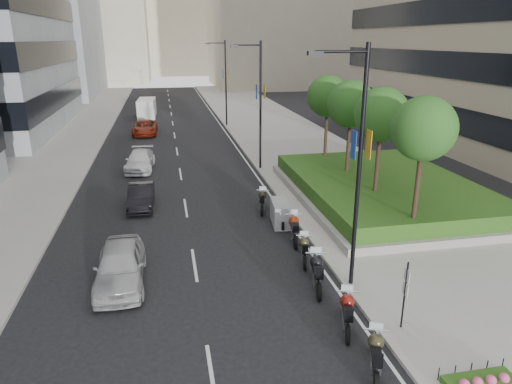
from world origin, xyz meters
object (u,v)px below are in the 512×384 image
object	(u,v)px
motorcycle_3	(304,250)
car_d	(145,128)
lamp_post_0	(356,160)
motorcycle_6	(262,201)
lamp_post_1	(258,100)
car_a	(120,265)
motorcycle_2	(317,272)
motorcycle_5	(280,213)
lamp_post_2	(224,79)
car_b	(141,196)
delivery_van	(147,109)
parking_sign	(405,292)
car_c	(140,161)
motorcycle_4	(294,229)
motorcycle_0	(376,355)
motorcycle_1	(347,312)

from	to	relation	value
motorcycle_3	car_d	size ratio (longest dim) A/B	0.40
lamp_post_0	motorcycle_6	bearing A→B (deg)	99.55
lamp_post_1	car_a	distance (m)	17.79
motorcycle_2	motorcycle_5	size ratio (longest dim) A/B	1.13
lamp_post_1	lamp_post_2	distance (m)	18.00
lamp_post_0	car_b	distance (m)	14.07
delivery_van	parking_sign	bearing A→B (deg)	-75.64
car_d	motorcycle_5	bearing A→B (deg)	-71.88
lamp_post_1	car_c	world-z (taller)	lamp_post_1
lamp_post_2	car_a	world-z (taller)	lamp_post_2
car_a	delivery_van	distance (m)	40.89
lamp_post_2	car_b	world-z (taller)	lamp_post_2
lamp_post_2	delivery_van	xyz separation A→B (m)	(-8.57, 7.88, -4.06)
motorcycle_4	delivery_van	world-z (taller)	delivery_van
car_d	delivery_van	distance (m)	10.89
motorcycle_0	car_b	bearing A→B (deg)	47.35
motorcycle_4	car_c	bearing A→B (deg)	39.05
parking_sign	car_b	world-z (taller)	parking_sign
car_c	delivery_van	xyz separation A→B (m)	(-0.12, 24.16, 0.33)
parking_sign	motorcycle_6	size ratio (longest dim) A/B	1.20
car_c	motorcycle_5	bearing A→B (deg)	-54.34
car_a	motorcycle_0	bearing A→B (deg)	-41.71
lamp_post_2	motorcycle_0	world-z (taller)	lamp_post_2
car_a	motorcycle_2	bearing A→B (deg)	-13.91
motorcycle_5	lamp_post_0	bearing A→B (deg)	-165.35
lamp_post_1	delivery_van	distance (m)	27.57
lamp_post_0	car_a	distance (m)	9.76
motorcycle_4	car_b	size ratio (longest dim) A/B	0.60
car_b	delivery_van	bearing A→B (deg)	92.28
motorcycle_1	car_c	distance (m)	22.48
car_c	lamp_post_1	bearing A→B (deg)	-7.50
car_b	car_a	bearing A→B (deg)	-91.68
motorcycle_0	delivery_van	xyz separation A→B (m)	(-7.54, 47.51, 0.43)
motorcycle_6	car_b	world-z (taller)	car_b
motorcycle_2	delivery_van	size ratio (longest dim) A/B	0.46
parking_sign	car_a	world-z (taller)	parking_sign
motorcycle_0	motorcycle_1	xyz separation A→B (m)	(0.00, 2.13, 0.01)
car_a	lamp_post_0	bearing A→B (deg)	-13.44
motorcycle_0	motorcycle_4	world-z (taller)	motorcycle_4
lamp_post_2	motorcycle_1	world-z (taller)	lamp_post_2
motorcycle_0	car_b	size ratio (longest dim) A/B	0.53
motorcycle_2	delivery_van	bearing A→B (deg)	22.59
car_b	lamp_post_2	bearing A→B (deg)	73.05
motorcycle_5	delivery_van	distance (m)	37.07
lamp_post_0	car_a	size ratio (longest dim) A/B	1.97
motorcycle_5	car_c	xyz separation A→B (m)	(-7.46, 12.12, 0.07)
motorcycle_1	car_a	distance (m)	8.75
delivery_van	motorcycle_5	bearing A→B (deg)	-75.21
motorcycle_2	lamp_post_1	bearing A→B (deg)	8.77
parking_sign	car_c	bearing A→B (deg)	112.75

